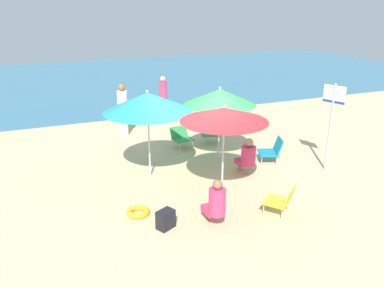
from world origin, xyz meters
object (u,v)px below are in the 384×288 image
umbrella_green (220,97)px  beach_bag (166,219)px  person_b (216,202)px  swim_ring (138,212)px  person_d (247,156)px  umbrella_teal (147,102)px  umbrella_red (224,114)px  warning_sign (332,114)px  beach_chair_d (272,150)px  beach_chair_a (210,131)px  person_a (163,98)px  beach_chair_b (181,136)px  person_c (123,110)px  beach_chair_c (282,199)px

umbrella_green → beach_bag: umbrella_green is taller
person_b → swim_ring: bearing=49.6°
person_d → beach_bag: (-2.57, -1.53, -0.30)m
umbrella_teal → person_d: 2.67m
umbrella_green → umbrella_teal: bearing=-170.9°
umbrella_red → person_d: size_ratio=2.16×
warning_sign → swim_ring: size_ratio=4.74×
beach_chair_d → beach_bag: beach_chair_d is taller
person_b → beach_chair_a: bearing=-26.7°
person_b → person_d: bearing=-46.5°
person_a → person_d: size_ratio=1.67×
person_d → beach_bag: size_ratio=2.63×
umbrella_teal → warning_sign: (4.13, -1.29, -0.37)m
umbrella_green → umbrella_red: size_ratio=0.97×
umbrella_red → person_d: umbrella_red is taller
umbrella_green → beach_chair_d: bearing=-30.1°
umbrella_red → beach_chair_d: umbrella_red is taller
beach_chair_b → person_a: size_ratio=0.39×
person_c → beach_chair_d: bearing=24.8°
person_b → warning_sign: bearing=-73.6°
warning_sign → person_a: bearing=91.2°
person_b → beach_bag: bearing=70.2°
umbrella_green → umbrella_red: 2.03m
umbrella_teal → warning_sign: 4.35m
person_c → beach_chair_b: bearing=21.5°
beach_chair_b → person_d: bearing=9.2°
beach_chair_b → warning_sign: (2.75, -2.84, 1.11)m
beach_chair_d → beach_chair_a: bearing=-46.4°
beach_chair_a → beach_chair_d: bearing=38.9°
beach_chair_c → warning_sign: size_ratio=0.34×
umbrella_red → beach_chair_d: 2.75m
person_b → swim_ring: 1.60m
umbrella_teal → beach_chair_d: bearing=-6.9°
umbrella_red → beach_chair_c: size_ratio=2.75×
umbrella_teal → beach_bag: (-0.39, -2.32, -1.63)m
person_c → beach_bag: (-0.51, -5.56, -0.64)m
beach_chair_d → person_a: person_a is taller
person_c → beach_bag: bearing=-20.5°
beach_chair_c → beach_chair_d: size_ratio=1.01×
person_d → warning_sign: (1.95, -0.50, 0.96)m
umbrella_green → beach_chair_d: umbrella_green is taller
umbrella_red → person_d: (1.04, 0.75, -1.33)m
person_b → person_c: (-0.37, 5.83, 0.34)m
beach_chair_a → swim_ring: 4.52m
umbrella_green → person_a: size_ratio=1.26×
person_d → person_b: bearing=133.8°
beach_chair_b → umbrella_teal: bearing=-51.3°
person_a → person_b: (-1.32, -7.02, -0.31)m
person_a → beach_chair_c: bearing=69.2°
person_b → beach_chair_d: bearing=-53.7°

